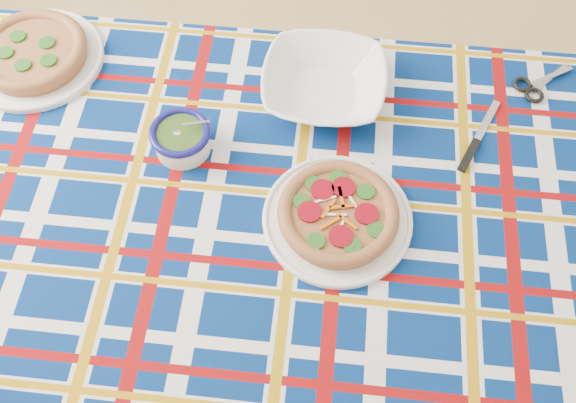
# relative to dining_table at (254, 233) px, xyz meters

# --- Properties ---
(floor) EXTENTS (4.00, 4.00, 0.00)m
(floor) POSITION_rel_dining_table_xyz_m (0.27, 0.40, -0.64)
(floor) COLOR tan
(floor) RESTS_ON ground
(dining_table) EXTENTS (1.51, 0.96, 0.70)m
(dining_table) POSITION_rel_dining_table_xyz_m (0.00, 0.00, 0.00)
(dining_table) COLOR brown
(dining_table) RESTS_ON floor
(tablecloth) EXTENTS (1.55, 0.99, 0.10)m
(tablecloth) POSITION_rel_dining_table_xyz_m (0.00, -0.00, 0.02)
(tablecloth) COLOR navy
(tablecloth) RESTS_ON dining_table
(main_focaccia_plate) EXTENTS (0.32, 0.32, 0.06)m
(main_focaccia_plate) POSITION_rel_dining_table_xyz_m (0.16, 0.00, 0.10)
(main_focaccia_plate) COLOR #955C34
(main_focaccia_plate) RESTS_ON tablecloth
(pesto_bowl) EXTENTS (0.13, 0.13, 0.07)m
(pesto_bowl) POSITION_rel_dining_table_xyz_m (-0.16, 0.14, 0.11)
(pesto_bowl) COLOR #203C10
(pesto_bowl) RESTS_ON tablecloth
(serving_bowl) EXTENTS (0.27, 0.27, 0.06)m
(serving_bowl) POSITION_rel_dining_table_xyz_m (0.11, 0.30, 0.10)
(serving_bowl) COLOR white
(serving_bowl) RESTS_ON tablecloth
(second_focaccia_plate) EXTENTS (0.31, 0.31, 0.05)m
(second_focaccia_plate) POSITION_rel_dining_table_xyz_m (-0.52, 0.34, 0.10)
(second_focaccia_plate) COLOR #955C34
(second_focaccia_plate) RESTS_ON tablecloth
(table_knife) EXTENTS (0.11, 0.20, 0.01)m
(table_knife) POSITION_rel_dining_table_xyz_m (0.45, 0.26, 0.08)
(table_knife) COLOR silver
(table_knife) RESTS_ON tablecloth
(kitchen_scissors) EXTENTS (0.18, 0.17, 0.01)m
(kitchen_scissors) POSITION_rel_dining_table_xyz_m (0.60, 0.39, 0.08)
(kitchen_scissors) COLOR silver
(kitchen_scissors) RESTS_ON tablecloth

